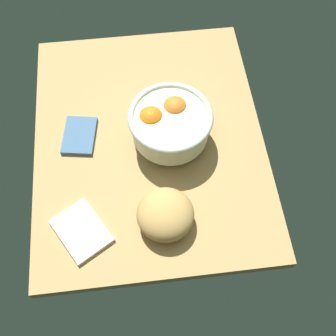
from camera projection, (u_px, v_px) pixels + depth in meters
ground_plane at (149, 141)px, 111.72cm from camera, size 75.17×59.98×3.00cm
fruit_bowl at (169, 123)px, 104.42cm from camera, size 21.10×21.10×11.46cm
bread_loaf at (165, 214)px, 95.72cm from camera, size 14.15×14.15×7.95cm
napkin_folded at (81, 231)px, 97.41cm from camera, size 16.48×15.33×1.17cm
napkin_spare at (79, 136)px, 109.99cm from camera, size 12.63×9.89×1.22cm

